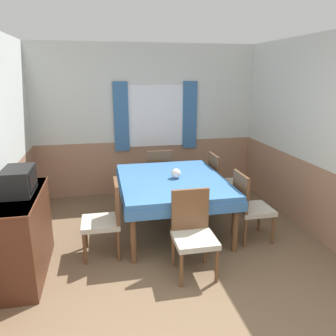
{
  "coord_description": "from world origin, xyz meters",
  "views": [
    {
      "loc": [
        -0.79,
        -1.91,
        2.11
      ],
      "look_at": [
        0.06,
        2.22,
        0.89
      ],
      "focal_mm": 35.0,
      "sensor_mm": 36.0,
      "label": 1
    }
  ],
  "objects_px": {
    "chair_left_near": "(106,217)",
    "vase": "(176,173)",
    "sideboard": "(22,235)",
    "tv": "(19,181)",
    "chair_head_near": "(193,231)",
    "chair_right_near": "(249,205)",
    "chair_right_far": "(221,180)",
    "dining_table": "(172,185)",
    "chair_head_window": "(159,174)"
  },
  "relations": [
    {
      "from": "dining_table",
      "to": "tv",
      "type": "bearing_deg",
      "value": -158.23
    },
    {
      "from": "chair_head_near",
      "to": "vase",
      "type": "xyz_separation_m",
      "value": [
        0.05,
        1.05,
        0.32
      ]
    },
    {
      "from": "chair_right_far",
      "to": "vase",
      "type": "relative_size",
      "value": 6.63
    },
    {
      "from": "chair_head_window",
      "to": "chair_right_near",
      "type": "relative_size",
      "value": 1.0
    },
    {
      "from": "chair_right_far",
      "to": "chair_left_near",
      "type": "xyz_separation_m",
      "value": [
        -1.81,
        -1.02,
        0.0
      ]
    },
    {
      "from": "chair_right_far",
      "to": "vase",
      "type": "distance_m",
      "value": 1.05
    },
    {
      "from": "chair_left_near",
      "to": "chair_right_far",
      "type": "bearing_deg",
      "value": -60.61
    },
    {
      "from": "dining_table",
      "to": "sideboard",
      "type": "height_order",
      "value": "sideboard"
    },
    {
      "from": "chair_right_far",
      "to": "tv",
      "type": "height_order",
      "value": "tv"
    },
    {
      "from": "tv",
      "to": "vase",
      "type": "relative_size",
      "value": 3.34
    },
    {
      "from": "chair_head_near",
      "to": "vase",
      "type": "bearing_deg",
      "value": -92.83
    },
    {
      "from": "chair_right_far",
      "to": "chair_right_near",
      "type": "distance_m",
      "value": 1.02
    },
    {
      "from": "dining_table",
      "to": "chair_right_near",
      "type": "height_order",
      "value": "chair_right_near"
    },
    {
      "from": "chair_head_window",
      "to": "chair_head_near",
      "type": "xyz_separation_m",
      "value": [
        0.0,
        -2.12,
        0.0
      ]
    },
    {
      "from": "chair_right_far",
      "to": "tv",
      "type": "bearing_deg",
      "value": -65.54
    },
    {
      "from": "chair_left_near",
      "to": "chair_right_near",
      "type": "bearing_deg",
      "value": -90.0
    },
    {
      "from": "dining_table",
      "to": "chair_head_near",
      "type": "distance_m",
      "value": 1.07
    },
    {
      "from": "vase",
      "to": "chair_head_near",
      "type": "bearing_deg",
      "value": -92.83
    },
    {
      "from": "chair_right_near",
      "to": "chair_head_near",
      "type": "distance_m",
      "value": 1.06
    },
    {
      "from": "vase",
      "to": "sideboard",
      "type": "bearing_deg",
      "value": -158.05
    },
    {
      "from": "chair_right_near",
      "to": "chair_head_near",
      "type": "xyz_separation_m",
      "value": [
        -0.9,
        -0.55,
        0.0
      ]
    },
    {
      "from": "chair_left_near",
      "to": "sideboard",
      "type": "bearing_deg",
      "value": 105.11
    },
    {
      "from": "dining_table",
      "to": "chair_head_near",
      "type": "height_order",
      "value": "chair_head_near"
    },
    {
      "from": "chair_left_near",
      "to": "tv",
      "type": "distance_m",
      "value": 1.05
    },
    {
      "from": "chair_left_near",
      "to": "sideboard",
      "type": "relative_size",
      "value": 0.79
    },
    {
      "from": "vase",
      "to": "chair_head_window",
      "type": "bearing_deg",
      "value": 92.8
    },
    {
      "from": "chair_head_window",
      "to": "chair_right_near",
      "type": "distance_m",
      "value": 1.81
    },
    {
      "from": "sideboard",
      "to": "tv",
      "type": "relative_size",
      "value": 2.51
    },
    {
      "from": "chair_left_near",
      "to": "vase",
      "type": "distance_m",
      "value": 1.13
    },
    {
      "from": "tv",
      "to": "vase",
      "type": "xyz_separation_m",
      "value": [
        1.82,
        0.7,
        -0.24
      ]
    },
    {
      "from": "tv",
      "to": "vase",
      "type": "height_order",
      "value": "tv"
    },
    {
      "from": "chair_head_window",
      "to": "dining_table",
      "type": "bearing_deg",
      "value": -90.0
    },
    {
      "from": "tv",
      "to": "vase",
      "type": "bearing_deg",
      "value": 21.07
    },
    {
      "from": "sideboard",
      "to": "tv",
      "type": "distance_m",
      "value": 0.59
    },
    {
      "from": "chair_head_near",
      "to": "sideboard",
      "type": "height_order",
      "value": "sideboard"
    },
    {
      "from": "chair_right_near",
      "to": "chair_head_near",
      "type": "height_order",
      "value": "same"
    },
    {
      "from": "dining_table",
      "to": "chair_head_window",
      "type": "bearing_deg",
      "value": 90.0
    },
    {
      "from": "chair_right_far",
      "to": "tv",
      "type": "distance_m",
      "value": 2.99
    },
    {
      "from": "dining_table",
      "to": "chair_right_near",
      "type": "relative_size",
      "value": 1.91
    },
    {
      "from": "chair_head_window",
      "to": "chair_left_near",
      "type": "distance_m",
      "value": 1.81
    },
    {
      "from": "vase",
      "to": "dining_table",
      "type": "bearing_deg",
      "value": 174.51
    },
    {
      "from": "chair_right_far",
      "to": "chair_left_near",
      "type": "relative_size",
      "value": 1.0
    },
    {
      "from": "chair_head_window",
      "to": "vase",
      "type": "xyz_separation_m",
      "value": [
        0.05,
        -1.06,
        0.32
      ]
    },
    {
      "from": "chair_head_window",
      "to": "tv",
      "type": "relative_size",
      "value": 1.98
    },
    {
      "from": "dining_table",
      "to": "vase",
      "type": "relative_size",
      "value": 12.67
    },
    {
      "from": "chair_right_near",
      "to": "chair_right_far",
      "type": "bearing_deg",
      "value": -180.0
    },
    {
      "from": "chair_right_near",
      "to": "sideboard",
      "type": "height_order",
      "value": "sideboard"
    },
    {
      "from": "chair_head_near",
      "to": "chair_right_near",
      "type": "bearing_deg",
      "value": -148.64
    },
    {
      "from": "chair_right_far",
      "to": "chair_head_near",
      "type": "xyz_separation_m",
      "value": [
        -0.9,
        -1.57,
        0.0
      ]
    },
    {
      "from": "chair_right_far",
      "to": "chair_right_near",
      "type": "height_order",
      "value": "same"
    }
  ]
}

